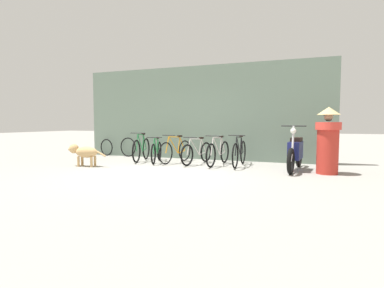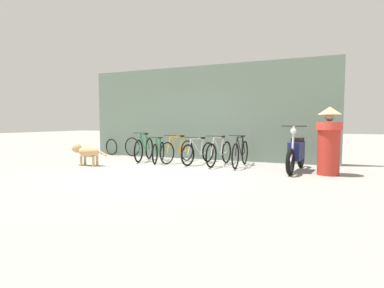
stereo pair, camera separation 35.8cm
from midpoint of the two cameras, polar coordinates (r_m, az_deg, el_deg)
The scene contains 13 objects.
ground_plane at distance 7.22m, azimuth -5.37°, elevation -5.59°, with size 60.00×60.00×0.00m, color gray.
shop_wall_back at distance 9.96m, azimuth 3.06°, elevation 5.93°, with size 8.36×0.20×3.06m.
bicycle_0 at distance 9.65m, azimuth -8.05°, elevation -0.96°, with size 0.48×1.64×0.91m.
bicycle_1 at distance 9.26m, azimuth -5.28°, elevation -1.42°, with size 0.56×1.52×0.79m.
bicycle_2 at distance 9.10m, azimuth -1.64°, elevation -1.31°, with size 0.49×1.62×0.85m.
bicycle_3 at distance 8.78m, azimuth 2.40°, elevation -1.67°, with size 0.52×1.63×0.81m.
bicycle_4 at distance 8.55m, azimuth 6.42°, elevation -1.70°, with size 0.46×1.73×0.86m.
bicycle_5 at distance 8.43m, azimuth 10.41°, elevation -1.75°, with size 0.46×1.74×0.88m.
motorcycle at distance 7.94m, azimuth 20.47°, elevation -1.62°, with size 0.58×1.97×1.15m.
stray_dog at distance 8.88m, azimuth -18.41°, elevation -1.35°, with size 1.19×0.36×0.62m.
person_in_robes at distance 7.66m, azimuth 25.86°, elevation 0.67°, with size 0.81×0.81×1.58m.
spare_tire_left at distance 10.94m, azimuth -10.41°, elevation -0.54°, with size 0.68×0.13×0.68m.
spare_tire_right at distance 11.48m, azimuth -14.23°, elevation -0.56°, with size 0.61×0.16×0.61m.
Camera 2 is at (3.53, -6.21, 1.21)m, focal length 28.00 mm.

